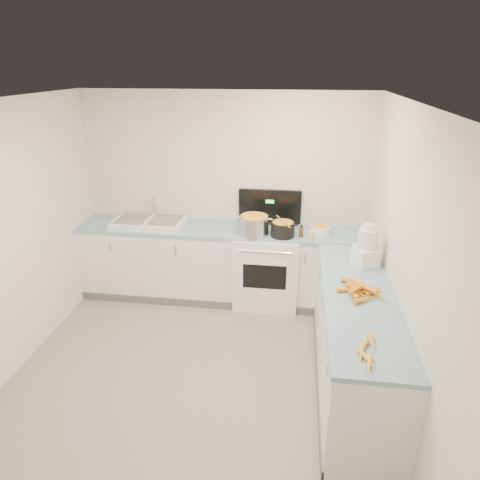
# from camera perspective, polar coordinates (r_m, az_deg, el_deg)

# --- Properties ---
(floor) EXTENTS (3.50, 4.00, 0.00)m
(floor) POSITION_cam_1_polar(r_m,az_deg,el_deg) (4.19, -6.46, -19.12)
(floor) COLOR gray
(floor) RESTS_ON ground
(ceiling) EXTENTS (3.50, 4.00, 0.00)m
(ceiling) POSITION_cam_1_polar(r_m,az_deg,el_deg) (3.15, -8.52, 17.28)
(ceiling) COLOR silver
(ceiling) RESTS_ON ground
(wall_back) EXTENTS (3.50, 0.00, 2.50)m
(wall_back) POSITION_cam_1_polar(r_m,az_deg,el_deg) (5.31, -1.91, 5.86)
(wall_back) COLOR silver
(wall_back) RESTS_ON ground
(wall_right) EXTENTS (0.00, 4.00, 2.50)m
(wall_right) POSITION_cam_1_polar(r_m,az_deg,el_deg) (3.50, 21.71, -5.08)
(wall_right) COLOR silver
(wall_right) RESTS_ON ground
(counter_back) EXTENTS (3.50, 0.62, 0.94)m
(counter_back) POSITION_cam_1_polar(r_m,az_deg,el_deg) (5.32, -2.33, -3.13)
(counter_back) COLOR white
(counter_back) RESTS_ON ground
(counter_right) EXTENTS (0.62, 2.20, 0.94)m
(counter_right) POSITION_cam_1_polar(r_m,az_deg,el_deg) (4.08, 15.01, -12.72)
(counter_right) COLOR white
(counter_right) RESTS_ON ground
(stove) EXTENTS (0.76, 0.65, 1.36)m
(stove) POSITION_cam_1_polar(r_m,az_deg,el_deg) (5.25, 3.58, -3.52)
(stove) COLOR white
(stove) RESTS_ON ground
(sink) EXTENTS (0.86, 0.52, 0.31)m
(sink) POSITION_cam_1_polar(r_m,az_deg,el_deg) (5.35, -11.97, 2.41)
(sink) COLOR white
(sink) RESTS_ON counter_back
(steel_pot) EXTENTS (0.40, 0.40, 0.25)m
(steel_pot) POSITION_cam_1_polar(r_m,az_deg,el_deg) (4.90, 1.87, 1.86)
(steel_pot) COLOR silver
(steel_pot) RESTS_ON stove
(black_pot) EXTENTS (0.33, 0.33, 0.19)m
(black_pot) POSITION_cam_1_polar(r_m,az_deg,el_deg) (4.89, 5.71, 1.33)
(black_pot) COLOR black
(black_pot) RESTS_ON stove
(wooden_spoon) EXTENTS (0.18, 0.37, 0.02)m
(wooden_spoon) POSITION_cam_1_polar(r_m,az_deg,el_deg) (4.85, 5.76, 2.49)
(wooden_spoon) COLOR #AD7A47
(wooden_spoon) RESTS_ON black_pot
(mixing_bowl) EXTENTS (0.29, 0.29, 0.10)m
(mixing_bowl) POSITION_cam_1_polar(r_m,az_deg,el_deg) (5.00, 10.62, 1.27)
(mixing_bowl) COLOR white
(mixing_bowl) RESTS_ON counter_back
(extract_bottle) EXTENTS (0.05, 0.05, 0.12)m
(extract_bottle) POSITION_cam_1_polar(r_m,az_deg,el_deg) (4.90, 8.17, 1.09)
(extract_bottle) COLOR #593319
(extract_bottle) RESTS_ON counter_back
(spice_jar) EXTENTS (0.06, 0.06, 0.10)m
(spice_jar) POSITION_cam_1_polar(r_m,az_deg,el_deg) (4.81, 9.38, 0.45)
(spice_jar) COLOR #E5B266
(spice_jar) RESTS_ON counter_back
(food_processor) EXTENTS (0.27, 0.30, 0.41)m
(food_processor) POSITION_cam_1_polar(r_m,az_deg,el_deg) (4.33, 16.54, -0.97)
(food_processor) COLOR white
(food_processor) RESTS_ON counter_right
(carrot_pile) EXTENTS (0.41, 0.44, 0.09)m
(carrot_pile) POSITION_cam_1_polar(r_m,az_deg,el_deg) (3.85, 15.76, -6.30)
(carrot_pile) COLOR orange
(carrot_pile) RESTS_ON counter_right
(peeled_carrots) EXTENTS (0.14, 0.42, 0.04)m
(peeled_carrots) POSITION_cam_1_polar(r_m,az_deg,el_deg) (3.12, 16.51, -14.16)
(peeled_carrots) COLOR orange
(peeled_carrots) RESTS_ON counter_right
(peelings) EXTENTS (0.23, 0.25, 0.01)m
(peelings) POSITION_cam_1_polar(r_m,az_deg,el_deg) (5.40, -14.28, 2.84)
(peelings) COLOR tan
(peelings) RESTS_ON sink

